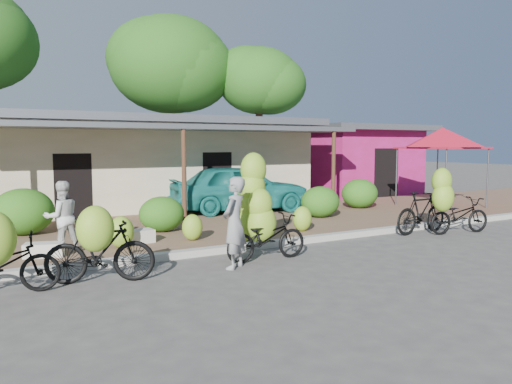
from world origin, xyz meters
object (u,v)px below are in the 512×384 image
Objects in this scene: red_canopy at (442,138)px; bike_center at (260,218)px; vendor at (234,223)px; bike_right at (427,207)px; bike_left at (99,248)px; sack_near at (135,237)px; bystander at (62,217)px; bike_far_right at (459,216)px; sack_far at (44,250)px; teal_van at (240,188)px; tree_center_right at (166,63)px; tree_near_right at (255,79)px.

red_canopy is 10.35m from bike_center.
vendor is at bearing 120.65° from bike_center.
bike_left is at bearing 90.69° from bike_right.
sack_near is at bearing 42.23° from bike_center.
bystander is at bearing 61.24° from bike_center.
bike_right is 0.99× the size of bike_far_right.
bike_left is at bearing -74.40° from sack_far.
bike_right is 8.97m from bystander.
teal_van is at bearing 37.64° from sack_near.
bike_right reaches higher than vendor.
sack_far is (-13.58, -1.56, -2.35)m from red_canopy.
bike_right is at bearing 147.84° from vendor.
bike_center reaches higher than teal_van.
red_canopy is 13.87m from sack_far.
vendor reaches higher than teal_van.
sack_far is at bearing -167.61° from sack_near.
bike_far_right is at bearing -81.10° from tree_center_right.
bike_center reaches higher than vendor.
bike_left is at bearing 87.31° from bystander.
bike_far_right is 2.56× the size of sack_far.
sack_near is (-5.60, -13.19, -6.17)m from tree_center_right.
vendor is at bearing -75.24° from bike_left.
red_canopy is at bearing 5.56° from sack_near.
red_canopy is 1.59× the size of bike_center.
vendor is at bearing 103.61° from bike_far_right.
teal_van is (4.64, 3.58, 0.65)m from sack_near.
bike_center is 3.07m from sack_near.
red_canopy is 4.12× the size of sack_near.
bike_right is at bearing -10.32° from sack_far.
red_canopy reaches higher than bike_far_right.
bike_left is 0.87× the size of bike_center.
bike_left is 2.54× the size of sack_far.
sack_far is 0.50× the size of bystander.
tree_near_right reaches higher than bike_left.
bystander is at bearing -174.14° from red_canopy.
teal_van is (-3.41, 6.01, 0.43)m from bike_far_right.
tree_near_right reaches higher than sack_near.
bike_far_right is at bearing 144.31° from vendor.
red_canopy is at bearing 177.91° from bystander.
vendor is (-4.48, -15.95, -5.55)m from tree_center_right.
sack_near is at bearing -113.02° from tree_center_right.
sack_near is at bearing 84.10° from bike_far_right.
sack_near is 0.57× the size of bystander.
tree_near_right is at bearing 101.22° from red_canopy.
bike_center is (3.36, 0.35, 0.20)m from bike_left.
tree_center_right reaches higher than vendor.
sack_near is at bearing -174.44° from red_canopy.
bike_left is 8.63m from teal_van.
tree_near_right reaches higher than bike_right.
red_canopy is at bearing -33.92° from bike_far_right.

